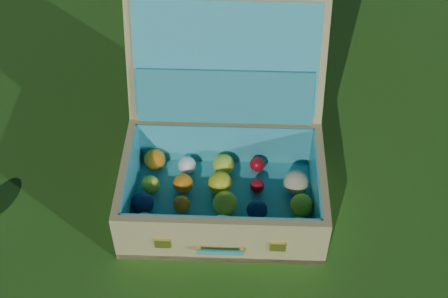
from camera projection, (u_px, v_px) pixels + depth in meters
The scene contains 2 objects.
ground at pixel (241, 253), 1.73m from camera, with size 60.00×60.00×0.00m, color #215114.
suitcase at pixel (223, 152), 1.79m from camera, with size 0.57×0.56×0.53m.
Camera 1 is at (-0.00, -0.99, 1.44)m, focal length 50.00 mm.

